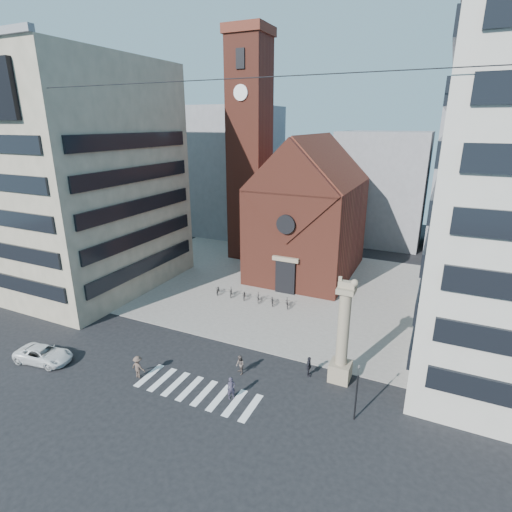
# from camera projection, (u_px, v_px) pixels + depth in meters

# --- Properties ---
(ground) EXTENTS (120.00, 120.00, 0.00)m
(ground) POSITION_uv_depth(u_px,v_px,m) (211.00, 368.00, 33.06)
(ground) COLOR black
(ground) RESTS_ON ground
(piazza) EXTENTS (46.00, 30.00, 0.05)m
(piazza) POSITION_uv_depth(u_px,v_px,m) (291.00, 287.00, 49.36)
(piazza) COLOR #9B948D
(piazza) RESTS_ON ground
(zebra_crossing) EXTENTS (10.20, 3.20, 0.01)m
(zebra_crossing) POSITION_uv_depth(u_px,v_px,m) (197.00, 391.00, 30.26)
(zebra_crossing) COLOR white
(zebra_crossing) RESTS_ON ground
(church) EXTENTS (12.00, 16.65, 18.00)m
(church) POSITION_uv_depth(u_px,v_px,m) (309.00, 214.00, 52.02)
(church) COLOR maroon
(church) RESTS_ON ground
(campanile) EXTENTS (5.50, 5.50, 31.20)m
(campanile) POSITION_uv_depth(u_px,v_px,m) (250.00, 149.00, 56.11)
(campanile) COLOR maroon
(campanile) RESTS_ON ground
(building_left) EXTENTS (18.00, 20.00, 26.00)m
(building_left) POSITION_uv_depth(u_px,v_px,m) (77.00, 179.00, 47.16)
(building_left) COLOR tan
(building_left) RESTS_ON ground
(bg_block_left) EXTENTS (16.00, 14.00, 22.00)m
(bg_block_left) POSITION_uv_depth(u_px,v_px,m) (229.00, 171.00, 71.95)
(bg_block_left) COLOR gray
(bg_block_left) RESTS_ON ground
(bg_block_mid) EXTENTS (14.00, 12.00, 18.00)m
(bg_block_mid) POSITION_uv_depth(u_px,v_px,m) (381.00, 188.00, 66.42)
(bg_block_mid) COLOR gray
(bg_block_mid) RESTS_ON ground
(bg_block_right) EXTENTS (16.00, 14.00, 24.00)m
(bg_block_right) POSITION_uv_depth(u_px,v_px,m) (496.00, 177.00, 56.45)
(bg_block_right) COLOR gray
(bg_block_right) RESTS_ON ground
(lion_column) EXTENTS (1.63, 1.60, 8.68)m
(lion_column) POSITION_uv_depth(u_px,v_px,m) (343.00, 341.00, 30.51)
(lion_column) COLOR gray
(lion_column) RESTS_ON ground
(traffic_light) EXTENTS (0.13, 0.16, 4.30)m
(traffic_light) POSITION_uv_depth(u_px,v_px,m) (357.00, 391.00, 26.65)
(traffic_light) COLOR black
(traffic_light) RESTS_ON ground
(white_car) EXTENTS (5.17, 2.97, 1.36)m
(white_car) POSITION_uv_depth(u_px,v_px,m) (44.00, 354.00, 33.76)
(white_car) COLOR white
(white_car) RESTS_ON ground
(pedestrian_0) EXTENTS (0.75, 0.74, 1.75)m
(pedestrian_0) POSITION_uv_depth(u_px,v_px,m) (231.00, 388.00, 29.16)
(pedestrian_0) COLOR #302B3C
(pedestrian_0) RESTS_ON ground
(pedestrian_1) EXTENTS (1.00, 0.99, 1.62)m
(pedestrian_1) POSITION_uv_depth(u_px,v_px,m) (240.00, 365.00, 32.08)
(pedestrian_1) COLOR #584C47
(pedestrian_1) RESTS_ON ground
(pedestrian_2) EXTENTS (0.49, 1.03, 1.70)m
(pedestrian_2) POSITION_uv_depth(u_px,v_px,m) (309.00, 367.00, 31.80)
(pedestrian_2) COLOR black
(pedestrian_2) RESTS_ON ground
(pedestrian_3) EXTENTS (1.21, 0.70, 1.87)m
(pedestrian_3) POSITION_uv_depth(u_px,v_px,m) (138.00, 367.00, 31.62)
(pedestrian_3) COLOR brown
(pedestrian_3) RESTS_ON ground
(scooter_0) EXTENTS (1.26, 1.84, 0.91)m
(scooter_0) POSITION_uv_depth(u_px,v_px,m) (218.00, 290.00, 47.24)
(scooter_0) COLOR black
(scooter_0) RESTS_ON piazza
(scooter_1) EXTENTS (1.12, 1.74, 1.02)m
(scooter_1) POSITION_uv_depth(u_px,v_px,m) (231.00, 292.00, 46.52)
(scooter_1) COLOR black
(scooter_1) RESTS_ON piazza
(scooter_2) EXTENTS (1.26, 1.84, 0.91)m
(scooter_2) POSITION_uv_depth(u_px,v_px,m) (244.00, 295.00, 45.83)
(scooter_2) COLOR black
(scooter_2) RESTS_ON piazza
(scooter_3) EXTENTS (1.12, 1.74, 1.02)m
(scooter_3) POSITION_uv_depth(u_px,v_px,m) (258.00, 297.00, 45.11)
(scooter_3) COLOR black
(scooter_3) RESTS_ON piazza
(scooter_4) EXTENTS (1.26, 1.84, 0.91)m
(scooter_4) POSITION_uv_depth(u_px,v_px,m) (272.00, 300.00, 44.42)
(scooter_4) COLOR black
(scooter_4) RESTS_ON piazza
(scooter_5) EXTENTS (1.12, 1.74, 1.02)m
(scooter_5) POSITION_uv_depth(u_px,v_px,m) (287.00, 303.00, 43.70)
(scooter_5) COLOR black
(scooter_5) RESTS_ON piazza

